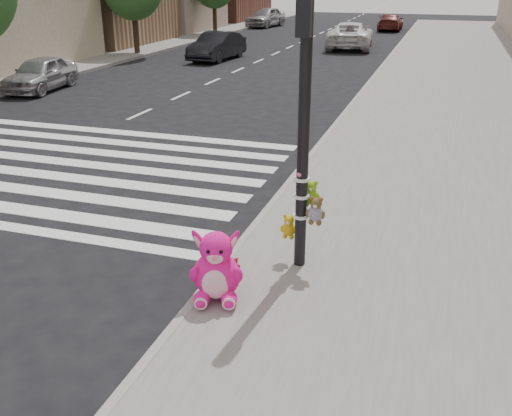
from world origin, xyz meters
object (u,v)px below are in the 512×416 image
at_px(signal_pole, 304,155).
at_px(red_teddy, 235,265).
at_px(pink_bunny, 216,270).
at_px(car_dark_far, 217,46).
at_px(car_white_near, 350,35).
at_px(car_silver_far, 40,74).

height_order(signal_pole, red_teddy, signal_pole).
height_order(pink_bunny, car_dark_far, car_dark_far).
bearing_deg(pink_bunny, car_white_near, 78.87).
xyz_separation_m(signal_pole, car_silver_far, (-12.42, 10.50, -1.17)).
bearing_deg(car_dark_far, red_teddy, -63.35).
relative_size(signal_pole, car_white_near, 0.76).
relative_size(car_dark_far, car_white_near, 0.78).
distance_m(red_teddy, car_white_near, 27.30).
distance_m(car_silver_far, car_white_near, 18.30).
height_order(red_teddy, car_silver_far, car_silver_far).
relative_size(car_silver_far, car_dark_far, 0.88).
bearing_deg(red_teddy, pink_bunny, -123.77).
relative_size(red_teddy, car_silver_far, 0.06).
bearing_deg(red_teddy, car_dark_far, 77.75).
xyz_separation_m(pink_bunny, red_teddy, (-0.01, 0.69, -0.28)).
distance_m(pink_bunny, red_teddy, 0.75).
xyz_separation_m(pink_bunny, car_dark_far, (-8.38, 21.16, 0.14)).
distance_m(signal_pole, car_silver_far, 16.31).
distance_m(signal_pole, car_white_near, 26.87).
height_order(car_silver_far, car_white_near, car_white_near).
xyz_separation_m(signal_pole, red_teddy, (-0.82, -0.55, -1.53)).
bearing_deg(car_silver_far, car_white_near, 54.42).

